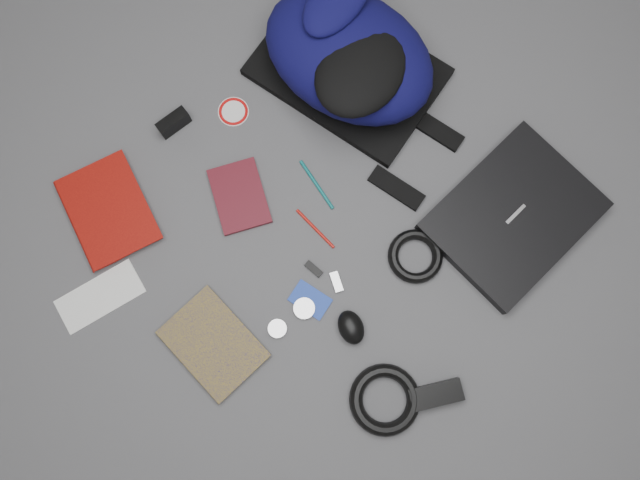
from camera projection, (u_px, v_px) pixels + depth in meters
ground at (320, 241)px, 1.58m from camera, size 4.00×4.00×0.00m
backpack at (349, 55)px, 1.56m from camera, size 0.50×0.60×0.21m
laptop at (513, 216)px, 1.57m from camera, size 0.43×0.36×0.04m
textbook_red at (73, 228)px, 1.57m from camera, size 0.23×0.29×0.03m
comic_book at (187, 368)px, 1.51m from camera, size 0.20×0.25×0.02m
envelope at (100, 297)px, 1.55m from camera, size 0.22×0.12×0.00m
dvd_case at (239, 196)px, 1.60m from camera, size 0.18×0.21×0.01m
compact_camera at (174, 123)px, 1.62m from camera, size 0.09×0.03×0.05m
sticker_disc at (233, 112)px, 1.65m from camera, size 0.10×0.10×0.00m
pen_teal at (317, 185)px, 1.61m from camera, size 0.02×0.15×0.01m
pen_red at (315, 229)px, 1.58m from camera, size 0.03×0.14×0.01m
id_badge at (310, 300)px, 1.55m from camera, size 0.09×0.11×0.00m
usb_black at (314, 269)px, 1.56m from camera, size 0.03×0.05×0.01m
usb_silver at (336, 282)px, 1.56m from camera, size 0.04×0.06×0.01m
mouse at (351, 327)px, 1.52m from camera, size 0.08×0.10×0.05m
headphone_left at (277, 329)px, 1.53m from camera, size 0.06×0.06×0.01m
headphone_right at (304, 308)px, 1.54m from camera, size 0.06×0.06×0.01m
cable_coil at (415, 256)px, 1.56m from camera, size 0.18×0.18×0.03m
power_brick at (436, 395)px, 1.50m from camera, size 0.14×0.10×0.03m
power_cord_coil at (385, 400)px, 1.49m from camera, size 0.22×0.22×0.03m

